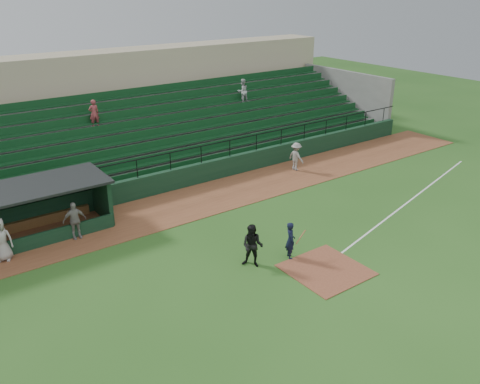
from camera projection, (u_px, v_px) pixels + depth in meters
ground at (309, 260)px, 20.98m from camera, size 90.00×90.00×0.00m
warning_track at (208, 198)px, 26.95m from camera, size 40.00×4.00×0.03m
home_plate_dirt at (326, 270)px, 20.23m from camera, size 3.00×3.00×0.03m
foul_line at (405, 205)px, 26.18m from camera, size 17.49×4.44×0.01m
stadium_structure at (137, 124)px, 32.38m from camera, size 38.00×13.08×6.40m
dugout at (6, 211)px, 22.35m from camera, size 8.90×3.20×2.42m
batter_at_plate at (290, 240)px, 20.83m from camera, size 1.10×0.72×1.65m
umpire at (253, 246)px, 20.19m from camera, size 1.11×1.14×1.85m
runner at (296, 156)px, 30.63m from camera, size 0.74×1.18×1.76m
dugout_player_a at (75, 220)px, 22.38m from camera, size 1.06×0.50×1.77m
dugout_player_b at (1, 240)px, 20.57m from camera, size 1.10×0.94×1.91m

